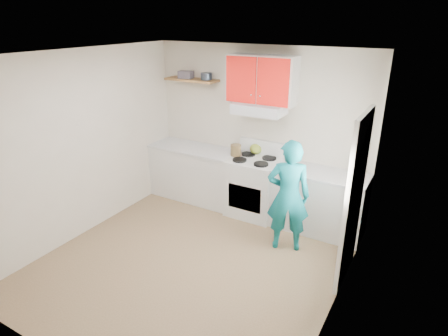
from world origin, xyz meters
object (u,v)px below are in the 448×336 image
Objects in this scene: tin at (206,76)px; person at (288,196)px; crock at (236,151)px; stove at (254,187)px; kettle at (256,149)px.

tin reaches higher than person.
person is at bearing -30.70° from crock.
tin is 1.27m from crock.
stove is 4.60× the size of crock.
crock reaches higher than stove.
tin reaches higher than stove.
stove is 4.39× the size of kettle.
kettle is 0.13× the size of person.
crock is at bearing -152.28° from kettle.
tin is at bearing 169.06° from stove.
stove is 0.59× the size of person.
person is at bearing -25.33° from tin.
person reaches higher than crock.
stove is 1.91m from tin.
tin is at bearing -46.79° from person.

